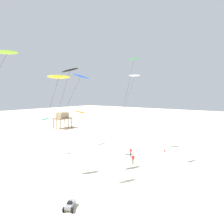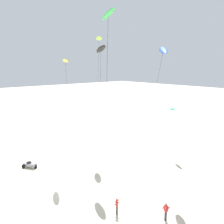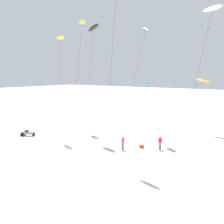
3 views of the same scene
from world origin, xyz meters
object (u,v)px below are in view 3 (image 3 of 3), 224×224
object	(u,v)px
kite_blue	(145,30)
kite_white	(212,9)
kite_orange	(204,81)
marker_flag	(141,151)
kite_teal	(149,84)
beach_buggy	(28,133)
kite_black	(93,28)
kite_flyer_middle	(160,143)
kite_yellow	(61,38)
kite_lime	(82,23)
kite_flyer_nearest	(123,143)

from	to	relation	value
kite_blue	kite_white	world-z (taller)	kite_white
kite_orange	marker_flag	distance (m)	21.02
kite_teal	marker_flag	bearing A→B (deg)	-62.40
beach_buggy	kite_black	bearing A→B (deg)	47.89
kite_orange	beach_buggy	size ratio (longest dim) A/B	4.01
kite_flyer_middle	marker_flag	size ratio (longest dim) A/B	0.80
kite_black	kite_blue	bearing A→B (deg)	34.29
kite_orange	beach_buggy	xyz separation A→B (m)	(-18.93, -18.16, -7.30)
kite_yellow	kite_flyer_middle	size ratio (longest dim) A/B	8.57
kite_orange	kite_lime	distance (m)	22.18
marker_flag	kite_flyer_middle	bearing A→B (deg)	100.01
kite_black	marker_flag	bearing A→B (deg)	-33.84
kite_teal	beach_buggy	distance (m)	21.48
kite_white	kite_black	bearing A→B (deg)	178.19
kite_white	kite_flyer_middle	world-z (taller)	kite_white
kite_white	marker_flag	size ratio (longest dim) A/B	7.67
kite_teal	kite_flyer_nearest	bearing A→B (deg)	-70.25
kite_yellow	kite_flyer_middle	world-z (taller)	kite_yellow
kite_lime	kite_white	distance (m)	24.27
kite_yellow	kite_teal	distance (m)	16.79
beach_buggy	kite_orange	bearing A→B (deg)	43.82
kite_orange	marker_flag	world-z (taller)	kite_orange
kite_black	kite_white	world-z (taller)	kite_white
marker_flag	beach_buggy	bearing A→B (deg)	174.58
kite_blue	kite_black	world-z (taller)	kite_black
kite_yellow	kite_flyer_nearest	size ratio (longest dim) A/B	8.57
kite_white	kite_flyer_nearest	size ratio (longest dim) A/B	9.64
kite_lime	kite_flyer_middle	bearing A→B (deg)	-21.90
kite_blue	kite_flyer_middle	bearing A→B (deg)	-47.84
kite_flyer_middle	kite_flyer_nearest	bearing A→B (deg)	-142.69
kite_orange	kite_white	xyz separation A→B (m)	(4.57, -11.55, 7.96)
kite_orange	kite_yellow	xyz separation A→B (m)	(-16.48, -13.61, 6.20)
kite_blue	kite_yellow	distance (m)	12.23
kite_blue	kite_lime	world-z (taller)	kite_lime
kite_yellow	kite_teal	size ratio (longest dim) A/B	1.92
kite_white	marker_flag	world-z (taller)	kite_white
kite_flyer_middle	marker_flag	xyz separation A→B (m)	(1.11, -6.30, 0.60)
kite_black	kite_flyer_nearest	distance (m)	17.75
kite_black	kite_flyer_middle	distance (m)	19.16
beach_buggy	marker_flag	xyz separation A→B (m)	(19.93, -1.89, 1.06)
kite_orange	kite_flyer_middle	size ratio (longest dim) A/B	4.95
kite_teal	kite_yellow	bearing A→B (deg)	-117.36
kite_flyer_middle	kite_teal	bearing A→B (deg)	124.29
kite_lime	beach_buggy	world-z (taller)	kite_lime
kite_teal	kite_flyer_middle	distance (m)	17.69
kite_black	kite_lime	world-z (taller)	kite_lime
kite_black	kite_lime	distance (m)	8.43
kite_black	kite_flyer_middle	xyz separation A→B (m)	(12.36, -2.73, -14.39)
kite_white	kite_flyer_middle	bearing A→B (deg)	-154.90
kite_black	kite_flyer_nearest	xyz separation A→B (m)	(8.88, -5.38, -14.39)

